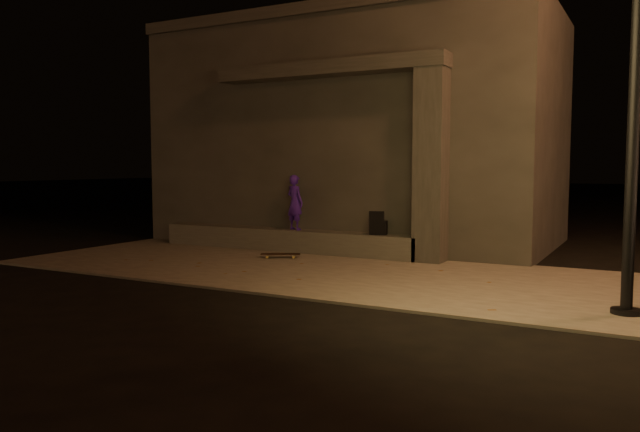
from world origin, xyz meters
The scene contains 9 objects.
ground centered at (0.00, 0.00, 0.00)m, with size 120.00×120.00×0.00m, color black.
sidewalk centered at (0.00, 2.00, 0.02)m, with size 11.00×4.40×0.04m, color #605B55.
building centered at (-1.00, 6.49, 2.61)m, with size 9.00×5.10×5.22m.
ledge centered at (-1.50, 3.75, 0.27)m, with size 6.00×0.55×0.45m, color #53504B.
column centered at (1.70, 3.75, 1.84)m, with size 0.55×0.55×3.60m, color #363431.
canopy centered at (-0.50, 3.80, 3.78)m, with size 5.00×0.70×0.28m, color #363431.
skateboarder centered at (-1.26, 3.75, 1.07)m, with size 0.42×0.28×1.16m, color #461CBA.
backpack centered at (0.64, 3.75, 0.65)m, with size 0.37×0.28×0.47m.
skateboard centered at (-1.00, 2.76, 0.11)m, with size 0.77×0.54×0.08m.
Camera 1 is at (5.44, -7.48, 1.85)m, focal length 35.00 mm.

